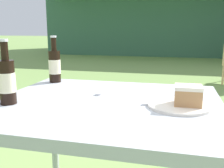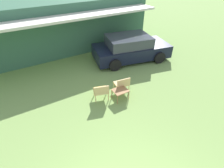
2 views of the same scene
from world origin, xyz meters
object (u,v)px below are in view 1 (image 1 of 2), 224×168
patio_table (106,117)px  cola_bottle_far (7,80)px  cake_on_plate (184,100)px  cola_bottle_near (55,65)px

patio_table → cola_bottle_far: size_ratio=3.66×
cola_bottle_far → patio_table: bearing=18.9°
patio_table → cake_on_plate: cake_on_plate is taller
patio_table → cola_bottle_near: (-0.37, 0.30, 0.16)m
cake_on_plate → cola_bottle_far: cola_bottle_far is taller
patio_table → cola_bottle_near: size_ratio=3.66×
patio_table → cola_bottle_far: bearing=-161.1°
cake_on_plate → cola_bottle_near: (-0.67, 0.31, 0.07)m
cola_bottle_near → cake_on_plate: bearing=-25.0°
patio_table → cola_bottle_near: bearing=140.5°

